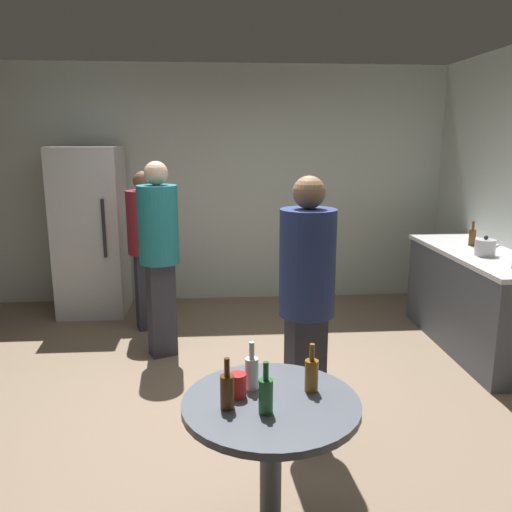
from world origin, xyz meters
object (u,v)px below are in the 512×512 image
at_px(person_in_maroon_shirt, 145,239).
at_px(person_in_navy_shirt, 307,290).
at_px(beer_bottle_on_counter, 472,237).
at_px(beer_bottle_amber, 312,374).
at_px(foreground_table, 271,422).
at_px(beer_bottle_green, 266,394).
at_px(beer_bottle_clear, 252,372).
at_px(plastic_cup_red, 238,385).
at_px(kettle, 485,247).
at_px(person_in_teal_shirt, 159,245).
at_px(beer_bottle_brown, 227,390).
at_px(refrigerator, 91,232).

relative_size(person_in_maroon_shirt, person_in_navy_shirt, 0.95).
xyz_separation_m(beer_bottle_on_counter, person_in_maroon_shirt, (-3.08, 0.46, -0.06)).
height_order(beer_bottle_amber, person_in_maroon_shirt, person_in_maroon_shirt).
height_order(foreground_table, beer_bottle_green, beer_bottle_green).
height_order(beer_bottle_clear, plastic_cup_red, beer_bottle_clear).
relative_size(beer_bottle_on_counter, person_in_maroon_shirt, 0.15).
xyz_separation_m(kettle, person_in_teal_shirt, (-2.78, 0.21, 0.02)).
bearing_deg(person_in_navy_shirt, foreground_table, -33.81).
xyz_separation_m(beer_bottle_amber, plastic_cup_red, (-0.34, -0.03, -0.03)).
bearing_deg(beer_bottle_on_counter, beer_bottle_brown, -132.66).
bearing_deg(beer_bottle_clear, person_in_teal_shirt, 106.63).
height_order(refrigerator, kettle, refrigerator).
height_order(beer_bottle_brown, person_in_navy_shirt, person_in_navy_shirt).
height_order(beer_bottle_on_counter, person_in_navy_shirt, person_in_navy_shirt).
distance_m(plastic_cup_red, person_in_navy_shirt, 0.98).
height_order(refrigerator, beer_bottle_brown, refrigerator).
height_order(person_in_maroon_shirt, person_in_navy_shirt, person_in_navy_shirt).
bearing_deg(beer_bottle_clear, person_in_maroon_shirt, 106.72).
xyz_separation_m(beer_bottle_amber, person_in_teal_shirt, (-0.92, 2.20, 0.18)).
bearing_deg(beer_bottle_on_counter, kettle, -102.72).
bearing_deg(beer_bottle_brown, foreground_table, 13.73).
height_order(beer_bottle_brown, beer_bottle_green, same).
relative_size(beer_bottle_on_counter, beer_bottle_amber, 1.00).
relative_size(person_in_maroon_shirt, person_in_teal_shirt, 0.93).
bearing_deg(person_in_navy_shirt, plastic_cup_red, -43.09).
relative_size(beer_bottle_brown, beer_bottle_green, 1.00).
distance_m(beer_bottle_clear, person_in_navy_shirt, 0.88).
bearing_deg(person_in_navy_shirt, beer_bottle_green, -33.79).
distance_m(kettle, foreground_table, 2.94).
distance_m(foreground_table, beer_bottle_green, 0.22).
bearing_deg(person_in_maroon_shirt, beer_bottle_green, -3.24).
relative_size(beer_bottle_amber, beer_bottle_clear, 1.00).
bearing_deg(beer_bottle_on_counter, foreground_table, -130.73).
xyz_separation_m(beer_bottle_green, person_in_maroon_shirt, (-0.90, 3.06, 0.10)).
height_order(kettle, beer_bottle_amber, kettle).
height_order(kettle, plastic_cup_red, kettle).
distance_m(kettle, person_in_navy_shirt, 2.10).
xyz_separation_m(foreground_table, plastic_cup_red, (-0.15, 0.05, 0.16)).
relative_size(beer_bottle_green, person_in_navy_shirt, 0.14).
distance_m(person_in_navy_shirt, person_in_teal_shirt, 1.72).
bearing_deg(beer_bottle_amber, refrigerator, 117.20).
height_order(kettle, beer_bottle_on_counter, beer_bottle_on_counter).
bearing_deg(beer_bottle_brown, person_in_maroon_shirt, 103.73).
height_order(foreground_table, person_in_teal_shirt, person_in_teal_shirt).
bearing_deg(person_in_navy_shirt, beer_bottle_brown, -42.86).
bearing_deg(beer_bottle_on_counter, person_in_navy_shirt, -138.98).
bearing_deg(plastic_cup_red, foreground_table, -18.86).
height_order(beer_bottle_brown, beer_bottle_clear, same).
relative_size(refrigerator, person_in_maroon_shirt, 1.14).
distance_m(kettle, beer_bottle_amber, 2.73).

